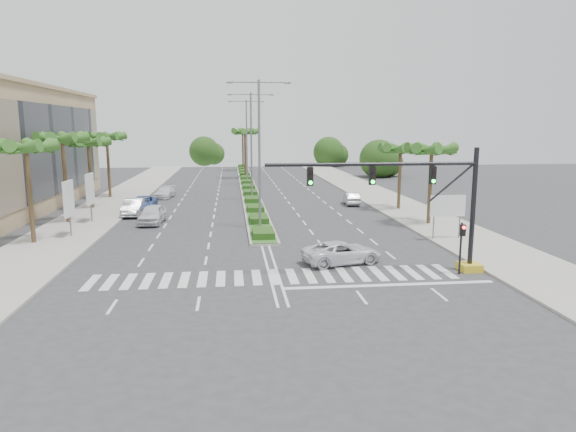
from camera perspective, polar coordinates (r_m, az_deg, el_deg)
name	(u,v)px	position (r m, az deg, el deg)	size (l,w,h in m)	color
ground	(274,277)	(29.10, -1.52, -6.78)	(160.00, 160.00, 0.00)	#333335
footpath_right	(412,212)	(51.55, 13.60, 0.41)	(6.00, 120.00, 0.15)	gray
footpath_left	(90,218)	(50.16, -21.14, -0.24)	(6.00, 120.00, 0.15)	gray
median	(248,185)	(73.27, -4.51, 3.45)	(2.20, 75.00, 0.20)	gray
median_grass	(248,184)	(73.26, -4.51, 3.54)	(1.80, 75.00, 0.04)	#2A6121
signal_gantry	(436,213)	(30.49, 16.08, 0.28)	(12.60, 1.20, 7.20)	gold
pedestrian_signal	(462,240)	(30.68, 18.73, -2.50)	(0.28, 0.36, 3.00)	black
direction_sign	(448,208)	(39.55, 17.31, 0.89)	(2.70, 0.11, 3.40)	slate
billboard_near	(69,199)	(41.94, -23.19, 1.73)	(0.18, 2.10, 4.35)	slate
billboard_far	(90,189)	(47.67, -21.14, 2.77)	(0.18, 2.10, 4.35)	slate
palm_left_near	(26,151)	(40.37, -27.10, 6.48)	(4.57, 4.68, 7.55)	brown
palm_left_mid	(62,142)	(47.93, -23.79, 7.57)	(4.57, 4.68, 7.95)	brown
palm_left_far	(88,145)	(55.63, -21.31, 7.35)	(4.57, 4.68, 7.35)	brown
palm_left_end	(107,139)	(63.39, -19.48, 8.05)	(4.57, 4.68, 7.75)	brown
palm_right_near	(432,152)	(45.08, 15.67, 6.83)	(4.57, 4.68, 7.05)	brown
palm_right_far	(401,151)	(52.59, 12.40, 7.05)	(4.57, 4.68, 6.75)	brown
palm_median_a	(245,134)	(82.80, -4.82, 9.10)	(4.57, 4.68, 8.05)	brown
palm_median_b	(243,133)	(97.80, -5.07, 9.23)	(4.57, 4.68, 8.05)	brown
streetlight_near	(259,146)	(41.86, -3.21, 7.80)	(5.10, 0.25, 12.00)	slate
streetlight_mid	(251,140)	(57.83, -4.10, 8.39)	(5.10, 0.25, 12.00)	slate
streetlight_far	(247,137)	(73.82, -4.61, 8.72)	(5.10, 0.25, 12.00)	slate
car_parked_a	(152,214)	(46.13, -14.85, 0.19)	(1.93, 4.80, 1.64)	silver
car_parked_b	(134,207)	(50.76, -16.76, 0.94)	(1.68, 4.81, 1.59)	#BABBC0
car_parked_c	(143,203)	(53.65, -15.85, 1.36)	(2.33, 5.05, 1.40)	#33509C
car_parked_d	(165,192)	(62.41, -13.53, 2.57)	(1.80, 4.43, 1.29)	white
car_crossing	(342,252)	(31.92, 6.02, -4.04)	(2.28, 4.95, 1.37)	white
car_right	(351,199)	(55.79, 7.06, 1.93)	(1.39, 3.97, 1.31)	#ABABB0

